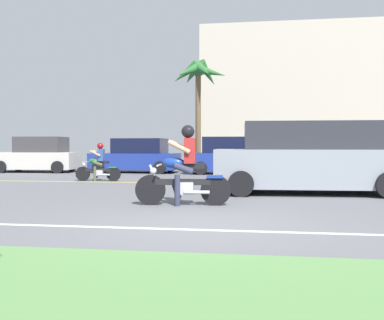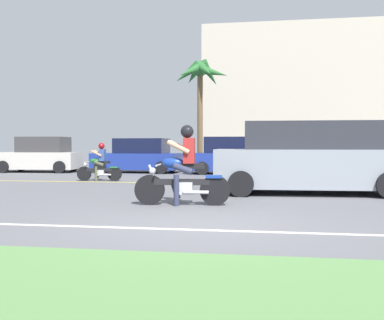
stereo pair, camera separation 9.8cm
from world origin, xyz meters
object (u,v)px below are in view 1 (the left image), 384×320
at_px(parked_car_0, 39,156).
at_px(parked_car_1, 137,157).
at_px(motorcyclist, 184,171).
at_px(motorcyclist_distant, 98,165).
at_px(parked_car_2, 236,157).
at_px(palm_tree_0, 198,78).
at_px(suv_nearby, 309,159).

relative_size(parked_car_0, parked_car_1, 0.93).
distance_m(motorcyclist, motorcyclist_distant, 7.14).
distance_m(parked_car_0, parked_car_1, 4.69).
height_order(parked_car_2, palm_tree_0, palm_tree_0).
relative_size(motorcyclist, palm_tree_0, 0.36).
bearing_deg(parked_car_0, parked_car_1, 4.58).
bearing_deg(motorcyclist, motorcyclist_distant, 124.62).
distance_m(parked_car_0, palm_tree_0, 8.55).
xyz_separation_m(parked_car_2, palm_tree_0, (-1.98, 2.21, 3.84)).
relative_size(parked_car_0, motorcyclist_distant, 2.36).
height_order(parked_car_0, motorcyclist_distant, parked_car_0).
height_order(suv_nearby, parked_car_0, suv_nearby).
relative_size(palm_tree_0, motorcyclist_distant, 3.44).
bearing_deg(suv_nearby, parked_car_1, 130.57).
xyz_separation_m(parked_car_0, palm_tree_0, (7.31, 2.26, 3.83)).
bearing_deg(parked_car_1, parked_car_0, -175.42).
bearing_deg(motorcyclist_distant, parked_car_0, 135.02).
distance_m(parked_car_2, palm_tree_0, 4.85).
bearing_deg(motorcyclist_distant, motorcyclist, -55.38).
bearing_deg(parked_car_1, motorcyclist_distant, -89.76).
bearing_deg(suv_nearby, palm_tree_0, 113.36).
xyz_separation_m(motorcyclist, suv_nearby, (2.87, 2.83, 0.20)).
bearing_deg(motorcyclist, suv_nearby, 44.56).
relative_size(parked_car_1, parked_car_2, 0.94).
xyz_separation_m(suv_nearby, palm_tree_0, (-4.32, 10.00, 3.69)).
height_order(motorcyclist, parked_car_1, motorcyclist).
bearing_deg(motorcyclist_distant, palm_tree_0, 69.41).
xyz_separation_m(palm_tree_0, motorcyclist_distant, (-2.61, -6.95, -4.03)).
xyz_separation_m(parked_car_1, motorcyclist_distant, (0.02, -5.07, -0.17)).
distance_m(motorcyclist, suv_nearby, 4.03).
relative_size(suv_nearby, parked_car_2, 1.17).
relative_size(suv_nearby, palm_tree_0, 0.92).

